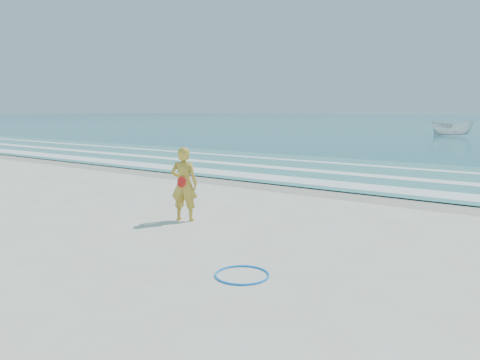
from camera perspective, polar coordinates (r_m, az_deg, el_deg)
The scene contains 9 objects.
ground at distance 9.70m, azimuth -16.12°, elevation -8.57°, with size 400.00×400.00×0.00m, color silver.
wet_sand at distance 16.65m, azimuth 8.90°, elevation -1.15°, with size 400.00×2.40×0.00m, color #B2A893.
shallow at distance 21.19m, azimuth 15.02°, elevation 0.88°, with size 400.00×10.00×0.01m, color #59B7AD.
foam_near at distance 17.80m, azimuth 10.80°, elevation -0.40°, with size 400.00×1.40×0.01m, color white.
foam_mid at distance 20.44m, azimuth 14.22°, elevation 0.66°, with size 400.00×0.90×0.01m, color white.
foam_far at distance 23.52m, azimuth 17.17°, elevation 1.56°, with size 400.00×0.60×0.01m, color white.
hoop at distance 8.13m, azimuth 0.25°, elevation -11.48°, with size 0.94×0.94×0.03m, color #0E82FD.
boat at distance 51.92m, azimuth 24.43°, elevation 5.78°, with size 1.60×4.27×1.65m, color silver.
woman at distance 11.87m, azimuth -6.83°, elevation -0.48°, with size 0.81×0.69×1.88m.
Camera 1 is at (7.34, -5.68, 2.83)m, focal length 35.00 mm.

